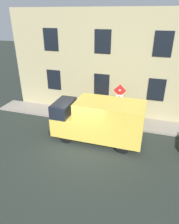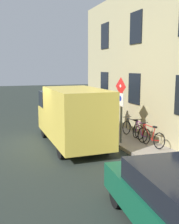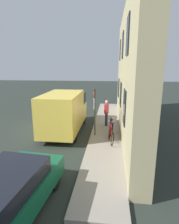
% 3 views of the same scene
% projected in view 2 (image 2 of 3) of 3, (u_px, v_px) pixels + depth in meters
% --- Properties ---
extents(ground_plane, '(80.00, 80.00, 0.00)m').
position_uv_depth(ground_plane, '(43.00, 143.00, 12.16)').
color(ground_plane, '#272F29').
extents(sidewalk_slab, '(1.74, 15.56, 0.14)m').
position_uv_depth(sidewalk_slab, '(118.00, 135.00, 13.40)').
color(sidewalk_slab, gray).
rests_on(sidewalk_slab, ground_plane).
extents(building_facade, '(0.75, 13.56, 7.24)m').
position_uv_depth(building_facade, '(142.00, 62.00, 13.24)').
color(building_facade, tan).
rests_on(building_facade, ground_plane).
extents(sign_post_stacked, '(0.17, 0.56, 2.69)m').
position_uv_depth(sign_post_stacked, '(121.00, 101.00, 11.44)').
color(sign_post_stacked, '#474C47').
rests_on(sign_post_stacked, sidewalk_slab).
extents(delivery_van, '(2.01, 5.33, 2.50)m').
position_uv_depth(delivery_van, '(72.00, 115.00, 11.62)').
color(delivery_van, '#EFCD4B').
rests_on(delivery_van, ground_plane).
extents(parked_hatchback, '(2.10, 4.14, 1.38)m').
position_uv_depth(parked_hatchback, '(179.00, 201.00, 5.35)').
color(parked_hatchback, '#115739').
rests_on(parked_hatchback, ground_plane).
extents(bicycle_red, '(0.46, 1.71, 0.89)m').
position_uv_depth(bicycle_red, '(150.00, 137.00, 11.23)').
color(bicycle_red, black).
rests_on(bicycle_red, sidewalk_slab).
extents(bicycle_purple, '(0.46, 1.72, 0.89)m').
position_uv_depth(bicycle_purple, '(141.00, 133.00, 11.93)').
color(bicycle_purple, black).
rests_on(bicycle_purple, sidewalk_slab).
extents(bicycle_black, '(0.46, 1.71, 0.89)m').
position_uv_depth(bicycle_black, '(133.00, 129.00, 12.63)').
color(bicycle_black, black).
rests_on(bicycle_black, sidewalk_slab).
extents(pedestrian, '(0.29, 0.42, 1.72)m').
position_uv_depth(pedestrian, '(115.00, 114.00, 13.54)').
color(pedestrian, '#262B47').
rests_on(pedestrian, sidewalk_slab).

